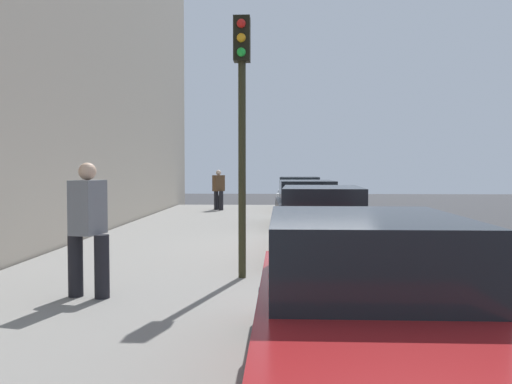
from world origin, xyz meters
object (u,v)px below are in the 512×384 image
Objects in this scene: traffic_light_pole at (242,101)px; pedestrian_brown_coat at (219,189)px; parked_car_maroon at (322,224)px; parked_car_red at (367,307)px; pedestrian_grey_coat at (88,226)px; parked_car_black at (307,206)px; parked_car_white at (299,195)px; rolling_suitcase at (219,202)px.

pedestrian_brown_coat is at bearing -172.17° from traffic_light_pole.
parked_car_red is (6.92, -0.13, -0.00)m from parked_car_maroon.
pedestrian_brown_coat is 15.64m from pedestrian_grey_coat.
traffic_light_pole reaches higher than parked_car_black.
parked_car_maroon is 5.37m from pedestrian_grey_coat.
parked_car_white is 2.81× the size of pedestrian_brown_coat.
rolling_suitcase is at bearing -152.92° from parked_car_black.
parked_car_white is at bearing 87.43° from rolling_suitcase.
parked_car_black is at bearing 28.69° from pedestrian_brown_coat.
parked_car_red is 4.61× the size of rolling_suitcase.
rolling_suitcase is at bearing -170.07° from parked_car_red.
parked_car_red is at bearing 49.71° from pedestrian_grey_coat.
parked_car_red is 19.24m from rolling_suitcase.
pedestrian_grey_coat is at bearing -11.95° from parked_car_white.
parked_car_white is 2.52× the size of pedestrian_grey_coat.
parked_car_red is (18.80, -0.05, -0.00)m from parked_car_white.
parked_car_black and parked_car_red have the same top height.
pedestrian_grey_coat is (15.64, -0.04, 0.10)m from pedestrian_brown_coat.
parked_car_black is 4.79× the size of rolling_suitcase.
pedestrian_grey_coat is 0.44× the size of traffic_light_pole.
parked_car_maroon is at bearing 150.91° from traffic_light_pole.
pedestrian_brown_coat is at bearing 179.85° from pedestrian_grey_coat.
parked_car_red is 4.39m from pedestrian_grey_coat.
parked_car_black is 6.99m from pedestrian_brown_coat.
pedestrian_grey_coat is at bearing -0.15° from pedestrian_brown_coat.
pedestrian_brown_coat reaches higher than parked_car_white.
parked_car_maroon is (11.89, 0.08, 0.00)m from parked_car_white.
parked_car_red is at bearing 10.10° from pedestrian_brown_coat.
traffic_light_pole reaches higher than pedestrian_brown_coat.
traffic_light_pole is (-4.27, -1.34, 2.20)m from parked_car_red.
rolling_suitcase is at bearing -172.32° from traffic_light_pole.
traffic_light_pole is at bearing 7.68° from rolling_suitcase.
parked_car_red is 2.35× the size of pedestrian_grey_coat.
parked_car_maroon is at bearing 0.41° from parked_car_white.
traffic_light_pole is at bearing -162.59° from parked_car_red.
traffic_light_pole is at bearing 7.83° from pedestrian_brown_coat.
rolling_suitcase is (-6.61, -3.38, -0.32)m from parked_car_black.
parked_car_black reaches higher than rolling_suitcase.
parked_car_white is at bearing -179.59° from parked_car_maroon.
traffic_light_pole is at bearing -9.85° from parked_car_black.
parked_car_white is at bearing -179.88° from parked_car_black.
parked_car_white is 3.39m from rolling_suitcase.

